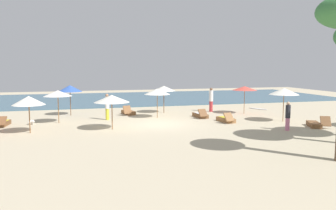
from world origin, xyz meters
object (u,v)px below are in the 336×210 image
(umbrella_6, at_px, (245,88))
(umbrella_5, at_px, (157,91))
(umbrella_2, at_px, (112,99))
(person_0, at_px, (107,106))
(person_2, at_px, (211,99))
(dog, at_px, (32,122))
(surfboard, at_px, (258,109))
(umbrella_3, at_px, (284,91))
(umbrella_0, at_px, (58,93))
(lounger_3, at_px, (315,124))
(lounger_2, at_px, (226,119))
(lounger_0, at_px, (128,112))
(lounger_1, at_px, (2,123))
(umbrella_8, at_px, (70,88))
(umbrella_7, at_px, (29,101))
(umbrella_4, at_px, (164,88))
(person_1, at_px, (288,116))
(lounger_4, at_px, (201,115))

(umbrella_6, bearing_deg, umbrella_5, -177.94)
(umbrella_2, distance_m, person_0, 3.68)
(umbrella_2, height_order, person_2, umbrella_2)
(umbrella_6, xyz_separation_m, dog, (-15.34, -0.86, -1.82))
(person_2, distance_m, surfboard, 4.67)
(umbrella_3, xyz_separation_m, person_0, (-11.34, 3.66, -1.08))
(umbrella_0, relative_size, umbrella_6, 1.00)
(lounger_3, bearing_deg, lounger_2, 145.77)
(umbrella_0, bearing_deg, lounger_2, -12.90)
(person_0, bearing_deg, umbrella_2, -90.08)
(umbrella_0, distance_m, umbrella_6, 13.71)
(lounger_0, height_order, lounger_1, lounger_0)
(umbrella_8, distance_m, lounger_1, 5.66)
(dog, bearing_deg, umbrella_8, 56.07)
(umbrella_6, height_order, umbrella_7, umbrella_6)
(umbrella_0, distance_m, umbrella_5, 6.72)
(umbrella_0, relative_size, lounger_0, 1.23)
(umbrella_4, height_order, umbrella_5, umbrella_4)
(umbrella_3, bearing_deg, person_1, -119.48)
(lounger_0, height_order, person_2, person_2)
(person_2, bearing_deg, lounger_1, -169.81)
(person_0, bearing_deg, lounger_3, -26.24)
(lounger_1, relative_size, person_1, 1.05)
(lounger_3, height_order, surfboard, lounger_3)
(person_2, bearing_deg, umbrella_2, -146.64)
(umbrella_0, bearing_deg, person_2, 11.80)
(person_2, relative_size, dog, 3.14)
(umbrella_2, xyz_separation_m, umbrella_7, (-4.52, 0.14, 0.00))
(umbrella_5, distance_m, surfboard, 9.96)
(lounger_4, height_order, surfboard, lounger_4)
(umbrella_8, bearing_deg, person_2, -4.44)
(umbrella_6, distance_m, person_0, 10.58)
(lounger_1, distance_m, surfboard, 19.77)
(umbrella_5, bearing_deg, umbrella_8, 154.82)
(umbrella_5, bearing_deg, lounger_0, 129.13)
(person_0, xyz_separation_m, surfboard, (13.01, 2.46, -0.90))
(umbrella_2, relative_size, umbrella_3, 0.92)
(lounger_0, height_order, lounger_3, lounger_0)
(umbrella_7, bearing_deg, umbrella_5, 23.15)
(umbrella_3, bearing_deg, umbrella_2, 179.53)
(person_0, relative_size, surfboard, 0.98)
(umbrella_8, relative_size, lounger_4, 1.30)
(dog, bearing_deg, umbrella_0, 5.74)
(umbrella_2, distance_m, lounger_2, 7.77)
(umbrella_2, height_order, umbrella_4, umbrella_4)
(lounger_0, xyz_separation_m, lounger_4, (4.82, -2.86, 0.00))
(umbrella_5, distance_m, umbrella_6, 6.99)
(umbrella_2, relative_size, lounger_3, 1.18)
(umbrella_3, bearing_deg, surfboard, 74.72)
(umbrella_3, relative_size, person_0, 1.24)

